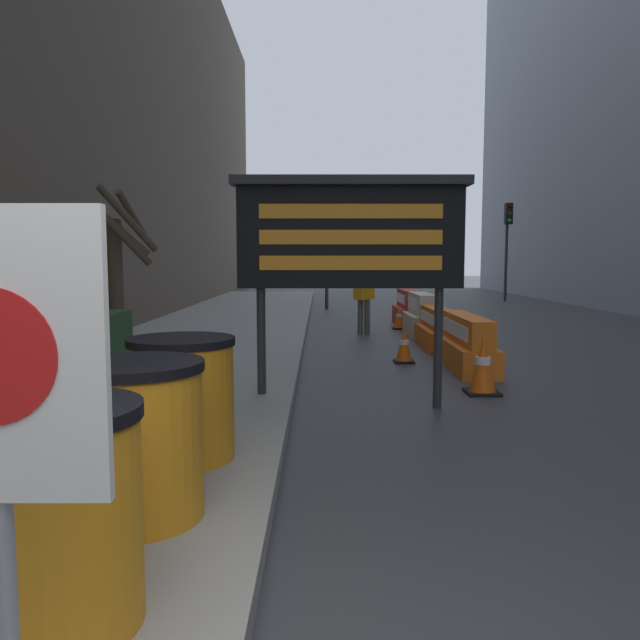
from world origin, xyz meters
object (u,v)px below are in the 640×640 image
Objects in this scene: traffic_light_far_side at (506,230)px; traffic_light_near_curb at (325,225)px; message_board at (349,235)px; jersey_barrier_cream at (420,317)px; barrel_drum_middle at (134,440)px; traffic_cone_far at (397,318)px; jersey_barrier_orange_far at (436,330)px; pedestrian_worker at (362,292)px; traffic_cone_near at (403,346)px; barrel_drum_foreground at (43,517)px; jersey_barrier_orange_near at (464,345)px; traffic_cone_mid at (481,366)px; barrel_drum_back at (181,398)px; jersey_barrier_red_striped at (407,309)px.

traffic_light_near_curb is at bearing -151.35° from traffic_light_far_side.
message_board is 7.30m from jersey_barrier_cream.
traffic_cone_far is (3.04, 11.52, -0.36)m from barrel_drum_middle.
message_board is 1.41× the size of jersey_barrier_orange_far.
pedestrian_worker is (-0.93, -1.03, 0.69)m from traffic_cone_far.
traffic_cone_near is 16.31m from traffic_light_far_side.
jersey_barrier_orange_far is at bearing -111.67° from traffic_light_far_side.
barrel_drum_foreground is 11.92m from jersey_barrier_cream.
jersey_barrier_orange_near is 2.90× the size of traffic_cone_mid.
jersey_barrier_orange_far is 1.10× the size of jersey_barrier_cream.
pedestrian_worker is (-1.29, 2.15, 0.64)m from jersey_barrier_orange_far.
message_board is (1.42, 2.32, 1.34)m from barrel_drum_back.
traffic_cone_mid is at bearing -88.91° from traffic_cone_far.
jersey_barrier_orange_near is 3.71× the size of traffic_cone_far.
barrel_drum_back is 0.24× the size of traffic_light_far_side.
barrel_drum_foreground is 7.94m from jersey_barrier_orange_near.
jersey_barrier_orange_far is 1.98m from traffic_cone_near.
message_board is (1.50, 4.56, 1.34)m from barrel_drum_foreground.
barrel_drum_middle is at bearing -127.24° from traffic_cone_mid.
jersey_barrier_orange_far is 3.20× the size of traffic_cone_near.
jersey_barrier_orange_far is at bearing 63.20° from traffic_cone_near.
jersey_barrier_red_striped is at bearing 88.52° from traffic_cone_mid.
barrel_drum_middle is 6.92m from jersey_barrier_orange_near.
jersey_barrier_orange_far reaches higher than traffic_cone_near.
jersey_barrier_orange_far is 1.96m from jersey_barrier_cream.
traffic_light_far_side reaches higher than traffic_cone_mid.
traffic_cone_far is at bearing 73.87° from barrel_drum_back.
message_board reaches higher than jersey_barrier_orange_near.
jersey_barrier_cream is 1.42m from pedestrian_worker.
jersey_barrier_cream is 2.30× the size of traffic_cone_mid.
barrel_drum_foreground reaches higher than jersey_barrier_red_striped.
traffic_cone_mid is 13.67m from traffic_light_near_curb.
barrel_drum_back is 11.83m from jersey_barrier_red_striped.
jersey_barrier_orange_far is 0.48× the size of traffic_light_near_curb.
jersey_barrier_orange_far is 4.12m from jersey_barrier_red_striped.
pedestrian_worker reaches higher than traffic_cone_far.
message_board is at bearing -156.74° from traffic_cone_mid.
barrel_drum_foreground is at bearing -92.16° from barrel_drum_back.
message_board reaches higher than jersey_barrier_red_striped.
message_board reaches higher than barrel_drum_back.
barrel_drum_back is 0.55× the size of jersey_barrier_cream.
jersey_barrier_orange_far is at bearing 65.03° from barrel_drum_back.
traffic_light_far_side is (5.22, 13.14, 2.50)m from jersey_barrier_orange_far.
barrel_drum_foreground is 24.30m from traffic_light_far_side.
pedestrian_worker is at bearing -83.74° from traffic_light_near_curb.
pedestrian_worker is at bearing -120.63° from traffic_light_far_side.
traffic_light_far_side is at bearing 68.33° from jersey_barrier_orange_far.
traffic_cone_far is at bearing 93.68° from jersey_barrier_orange_near.
barrel_drum_back reaches higher than jersey_barrier_orange_far.
traffic_light_near_curb is (-0.11, 14.06, 0.86)m from message_board.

